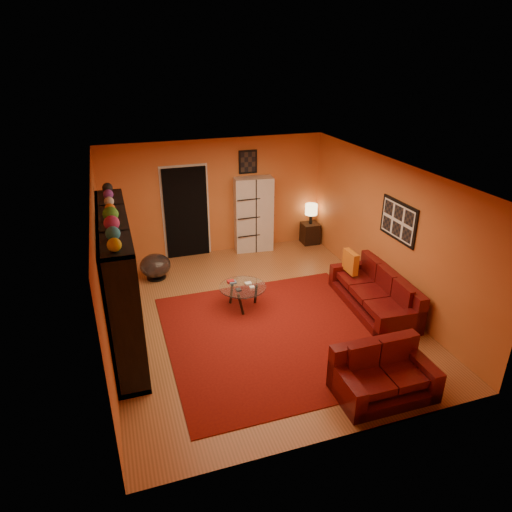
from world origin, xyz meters
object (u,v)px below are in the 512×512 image
object	(u,v)px
bowl_chair	(155,266)
side_table	(310,233)
sofa	(377,294)
table_lamp	(311,210)
coffee_table	(243,289)
tv	(123,281)
entertainment_unit	(120,281)
loveseat	(381,374)
storage_cabinet	(254,215)

from	to	relation	value
bowl_chair	side_table	world-z (taller)	bowl_chair
sofa	table_lamp	distance (m)	3.24
side_table	table_lamp	size ratio (longest dim) A/B	1.03
coffee_table	side_table	size ratio (longest dim) A/B	1.70
tv	entertainment_unit	bearing A→B (deg)	147.31
entertainment_unit	table_lamp	distance (m)	5.30
sofa	entertainment_unit	bearing A→B (deg)	178.10
sofa	loveseat	bearing A→B (deg)	-116.74
sofa	bowl_chair	world-z (taller)	sofa
entertainment_unit	loveseat	xyz separation A→B (m)	(3.24, -2.42, -0.76)
sofa	table_lamp	xyz separation A→B (m)	(0.12, 3.19, 0.56)
storage_cabinet	bowl_chair	world-z (taller)	storage_cabinet
entertainment_unit	loveseat	distance (m)	4.12
coffee_table	storage_cabinet	xyz separation A→B (m)	(1.01, 2.47, 0.48)
side_table	table_lamp	world-z (taller)	table_lamp
bowl_chair	side_table	size ratio (longest dim) A/B	1.26
tv	bowl_chair	world-z (taller)	tv
sofa	table_lamp	size ratio (longest dim) A/B	4.37
loveseat	side_table	world-z (taller)	loveseat
loveseat	tv	bearing A→B (deg)	52.30
tv	loveseat	distance (m)	4.11
tv	storage_cabinet	xyz separation A→B (m)	(3.05, 2.72, -0.13)
bowl_chair	sofa	bearing A→B (deg)	-33.60
sofa	storage_cabinet	xyz separation A→B (m)	(-1.31, 3.24, 0.58)
sofa	table_lamp	bearing A→B (deg)	91.76
entertainment_unit	coffee_table	bearing A→B (deg)	8.92
storage_cabinet	entertainment_unit	bearing A→B (deg)	-132.21
loveseat	storage_cabinet	world-z (taller)	storage_cabinet
loveseat	bowl_chair	size ratio (longest dim) A/B	2.12
tv	sofa	bearing A→B (deg)	-96.82
bowl_chair	entertainment_unit	bearing A→B (deg)	-109.61
tv	coffee_table	distance (m)	2.14
coffee_table	storage_cabinet	world-z (taller)	storage_cabinet
loveseat	sofa	bearing A→B (deg)	-30.17
tv	storage_cabinet	size ratio (longest dim) A/B	0.56
loveseat	side_table	size ratio (longest dim) A/B	2.66
sofa	storage_cabinet	size ratio (longest dim) A/B	1.22
tv	side_table	world-z (taller)	tv
loveseat	storage_cabinet	distance (m)	5.26
coffee_table	side_table	xyz separation A→B (m)	(2.44, 2.42, -0.13)
loveseat	storage_cabinet	bearing A→B (deg)	1.98
coffee_table	bowl_chair	xyz separation A→B (m)	(-1.37, 1.68, -0.11)
loveseat	entertainment_unit	bearing A→B (deg)	53.61
loveseat	table_lamp	distance (m)	5.36
sofa	table_lamp	world-z (taller)	table_lamp
loveseat	coffee_table	xyz separation A→B (m)	(-1.16, 2.75, 0.10)
storage_cabinet	table_lamp	size ratio (longest dim) A/B	3.59
tv	table_lamp	bearing A→B (deg)	-59.16
entertainment_unit	side_table	bearing A→B (deg)	31.29
entertainment_unit	side_table	world-z (taller)	entertainment_unit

